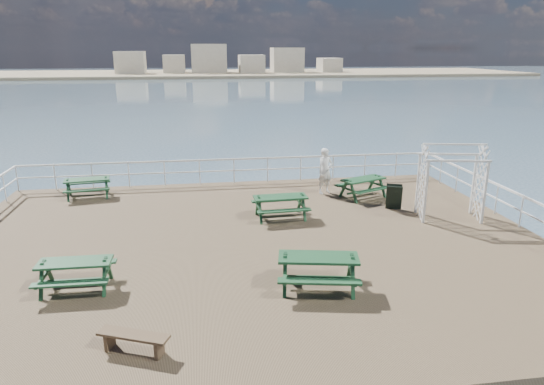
{
  "coord_description": "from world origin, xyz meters",
  "views": [
    {
      "loc": [
        -1.38,
        -13.55,
        5.63
      ],
      "look_at": [
        0.87,
        1.48,
        1.1
      ],
      "focal_mm": 32.0,
      "sensor_mm": 36.0,
      "label": 1
    }
  ],
  "objects_px": {
    "flat_bench_near": "(134,338)",
    "person": "(325,171)",
    "picnic_table_a": "(87,184)",
    "picnic_table_e": "(318,265)",
    "picnic_table_b": "(280,202)",
    "trellis_arbor": "(451,186)",
    "picnic_table_c": "(363,184)",
    "picnic_table_d": "(75,269)"
  },
  "relations": [
    {
      "from": "picnic_table_e",
      "to": "trellis_arbor",
      "type": "relative_size",
      "value": 0.84
    },
    {
      "from": "picnic_table_a",
      "to": "trellis_arbor",
      "type": "xyz_separation_m",
      "value": [
        12.82,
        -4.43,
        0.63
      ]
    },
    {
      "from": "picnic_table_a",
      "to": "person",
      "type": "distance_m",
      "value": 9.41
    },
    {
      "from": "picnic_table_a",
      "to": "picnic_table_e",
      "type": "bearing_deg",
      "value": -58.95
    },
    {
      "from": "picnic_table_e",
      "to": "flat_bench_near",
      "type": "relative_size",
      "value": 1.53
    },
    {
      "from": "person",
      "to": "trellis_arbor",
      "type": "bearing_deg",
      "value": -68.0
    },
    {
      "from": "picnic_table_b",
      "to": "picnic_table_c",
      "type": "distance_m",
      "value": 4.1
    },
    {
      "from": "picnic_table_b",
      "to": "picnic_table_e",
      "type": "distance_m",
      "value": 5.16
    },
    {
      "from": "picnic_table_b",
      "to": "trellis_arbor",
      "type": "bearing_deg",
      "value": -11.35
    },
    {
      "from": "flat_bench_near",
      "to": "person",
      "type": "xyz_separation_m",
      "value": [
        6.31,
        9.89,
        0.62
      ]
    },
    {
      "from": "flat_bench_near",
      "to": "picnic_table_a",
      "type": "bearing_deg",
      "value": 128.69
    },
    {
      "from": "picnic_table_e",
      "to": "person",
      "type": "bearing_deg",
      "value": 85.46
    },
    {
      "from": "picnic_table_b",
      "to": "picnic_table_c",
      "type": "relative_size",
      "value": 0.87
    },
    {
      "from": "picnic_table_c",
      "to": "flat_bench_near",
      "type": "relative_size",
      "value": 1.52
    },
    {
      "from": "person",
      "to": "flat_bench_near",
      "type": "bearing_deg",
      "value": -145.09
    },
    {
      "from": "picnic_table_d",
      "to": "flat_bench_near",
      "type": "bearing_deg",
      "value": -58.31
    },
    {
      "from": "flat_bench_near",
      "to": "picnic_table_b",
      "type": "bearing_deg",
      "value": 83.65
    },
    {
      "from": "picnic_table_a",
      "to": "picnic_table_d",
      "type": "xyz_separation_m",
      "value": [
        1.36,
        -7.95,
        0.01
      ]
    },
    {
      "from": "trellis_arbor",
      "to": "picnic_table_c",
      "type": "bearing_deg",
      "value": 138.16
    },
    {
      "from": "picnic_table_b",
      "to": "picnic_table_e",
      "type": "bearing_deg",
      "value": -92.05
    },
    {
      "from": "picnic_table_c",
      "to": "person",
      "type": "bearing_deg",
      "value": 128.91
    },
    {
      "from": "picnic_table_d",
      "to": "flat_bench_near",
      "type": "distance_m",
      "value": 3.32
    },
    {
      "from": "picnic_table_b",
      "to": "picnic_table_d",
      "type": "xyz_separation_m",
      "value": [
        -5.74,
        -4.38,
        -0.03
      ]
    },
    {
      "from": "picnic_table_e",
      "to": "flat_bench_near",
      "type": "xyz_separation_m",
      "value": [
        -4.12,
        -2.06,
        -0.3
      ]
    },
    {
      "from": "flat_bench_near",
      "to": "person",
      "type": "distance_m",
      "value": 11.75
    },
    {
      "from": "picnic_table_e",
      "to": "flat_bench_near",
      "type": "distance_m",
      "value": 4.62
    },
    {
      "from": "picnic_table_a",
      "to": "picnic_table_e",
      "type": "height_order",
      "value": "picnic_table_e"
    },
    {
      "from": "picnic_table_e",
      "to": "picnic_table_b",
      "type": "bearing_deg",
      "value": 101.88
    },
    {
      "from": "picnic_table_d",
      "to": "person",
      "type": "distance_m",
      "value": 10.66
    },
    {
      "from": "picnic_table_b",
      "to": "trellis_arbor",
      "type": "xyz_separation_m",
      "value": [
        5.72,
        -0.85,
        0.59
      ]
    },
    {
      "from": "flat_bench_near",
      "to": "trellis_arbor",
      "type": "bearing_deg",
      "value": 56.04
    },
    {
      "from": "picnic_table_b",
      "to": "person",
      "type": "bearing_deg",
      "value": 46.85
    },
    {
      "from": "picnic_table_c",
      "to": "person",
      "type": "distance_m",
      "value": 1.58
    },
    {
      "from": "picnic_table_c",
      "to": "picnic_table_d",
      "type": "bearing_deg",
      "value": -168.73
    },
    {
      "from": "picnic_table_a",
      "to": "flat_bench_near",
      "type": "relative_size",
      "value": 1.31
    },
    {
      "from": "picnic_table_a",
      "to": "picnic_table_c",
      "type": "bearing_deg",
      "value": -17.06
    },
    {
      "from": "picnic_table_c",
      "to": "trellis_arbor",
      "type": "distance_m",
      "value": 3.55
    },
    {
      "from": "picnic_table_d",
      "to": "flat_bench_near",
      "type": "relative_size",
      "value": 1.21
    },
    {
      "from": "picnic_table_a",
      "to": "picnic_table_b",
      "type": "relative_size",
      "value": 0.99
    },
    {
      "from": "picnic_table_a",
      "to": "flat_bench_near",
      "type": "height_order",
      "value": "picnic_table_a"
    },
    {
      "from": "picnic_table_a",
      "to": "person",
      "type": "relative_size",
      "value": 1.02
    },
    {
      "from": "picnic_table_d",
      "to": "person",
      "type": "relative_size",
      "value": 0.94
    }
  ]
}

